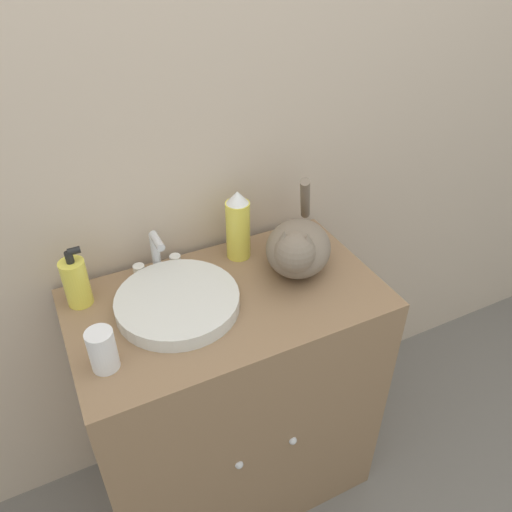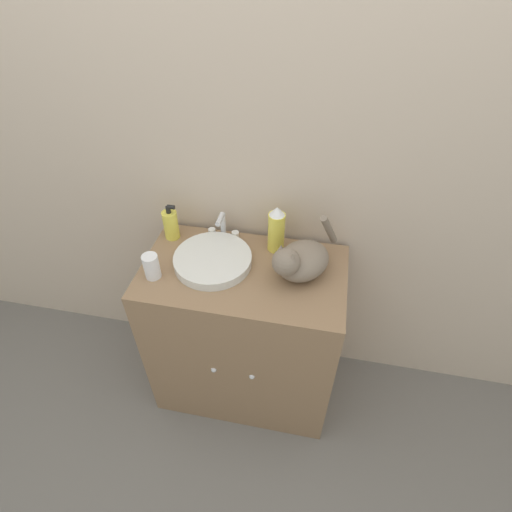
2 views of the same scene
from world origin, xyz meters
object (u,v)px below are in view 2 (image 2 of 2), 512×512
at_px(cat, 300,260).
at_px(cup, 152,266).
at_px(soap_bottle, 171,224).
at_px(spray_bottle, 276,229).

bearing_deg(cat, cup, -41.34).
height_order(soap_bottle, spray_bottle, spray_bottle).
bearing_deg(soap_bottle, cat, -12.78).
height_order(spray_bottle, cup, spray_bottle).
xyz_separation_m(cat, soap_bottle, (-0.57, 0.13, -0.01)).
bearing_deg(cup, spray_bottle, 30.11).
relative_size(soap_bottle, cup, 1.61).
bearing_deg(soap_bottle, spray_bottle, 1.26).
bearing_deg(cup, soap_bottle, 92.37).
relative_size(cat, cup, 3.04).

